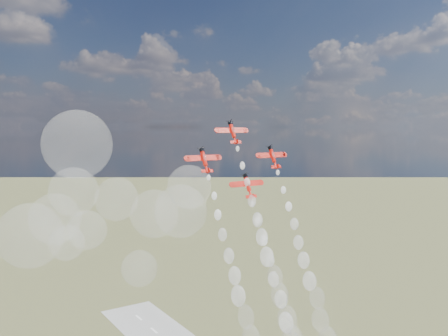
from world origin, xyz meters
name	(u,v)px	position (x,y,z in m)	size (l,w,h in m)	color
plane_lead	(233,132)	(-14.96, 15.21, 104.53)	(11.16, 5.67, 7.37)	red
plane_left	(204,160)	(-28.07, 11.05, 96.35)	(11.16, 5.67, 7.37)	red
plane_right	(273,157)	(-1.85, 11.05, 96.35)	(11.16, 5.67, 7.37)	red
plane_slot	(248,185)	(-14.96, 6.88, 88.17)	(11.16, 5.67, 7.37)	red
smoke_trail_lead	(280,295)	(-14.78, -8.44, 58.09)	(5.29, 29.87, 55.50)	white
smoke_trail_right	(321,317)	(-2.05, -12.20, 50.05)	(6.00, 29.39, 55.17)	white
drifted_smoke_cloud	(100,202)	(-54.33, 27.94, 83.67)	(62.18, 35.12, 55.02)	white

